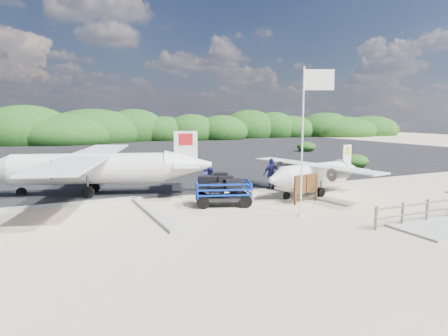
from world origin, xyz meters
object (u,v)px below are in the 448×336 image
at_px(signboard, 306,203).
at_px(aircraft_small, 46,158).
at_px(crew_c, 272,174).
at_px(flagpole, 300,217).
at_px(crew_b, 209,183).
at_px(aircraft_large, 292,153).
at_px(baggage_cart, 223,206).
at_px(crew_a, 205,180).

xyz_separation_m(signboard, aircraft_small, (-11.93, 30.70, 0.00)).
bearing_deg(crew_c, flagpole, 72.21).
distance_m(crew_c, aircraft_small, 29.30).
bearing_deg(crew_b, aircraft_large, -152.63).
relative_size(signboard, aircraft_large, 0.12).
bearing_deg(baggage_cart, aircraft_small, 123.60).
distance_m(signboard, aircraft_large, 27.84).
distance_m(crew_c, aircraft_large, 24.21).
height_order(baggage_cart, aircraft_small, aircraft_small).
height_order(signboard, crew_b, crew_b).
bearing_deg(crew_c, crew_b, 15.05).
bearing_deg(crew_a, crew_c, 153.50).
relative_size(flagpole, aircraft_large, 0.43).
height_order(flagpole, aircraft_large, flagpole).
relative_size(baggage_cart, aircraft_small, 0.40).
height_order(baggage_cart, crew_c, crew_c).
xyz_separation_m(baggage_cart, crew_c, (4.72, 2.89, 0.98)).
height_order(signboard, aircraft_large, aircraft_large).
bearing_deg(aircraft_large, signboard, 75.37).
bearing_deg(crew_a, aircraft_large, -153.67).
height_order(baggage_cart, crew_a, crew_a).
bearing_deg(flagpole, crew_a, 104.09).
height_order(flagpole, signboard, flagpole).
xyz_separation_m(signboard, crew_c, (0.45, 4.16, 0.98)).
xyz_separation_m(crew_b, aircraft_large, (19.52, 20.09, -0.89)).
distance_m(baggage_cart, crew_a, 3.67).
relative_size(baggage_cart, aircraft_large, 0.19).
height_order(baggage_cart, flagpole, flagpole).
relative_size(flagpole, aircraft_small, 0.90).
bearing_deg(crew_a, aircraft_small, -90.24).
distance_m(crew_b, aircraft_small, 28.60).
bearing_deg(baggage_cart, crew_a, 101.59).
bearing_deg(flagpole, baggage_cart, 122.25).
bearing_deg(signboard, flagpole, -143.93).
bearing_deg(aircraft_small, crew_b, 95.86).
distance_m(baggage_cart, flagpole, 4.22).
xyz_separation_m(crew_b, crew_c, (4.67, 0.99, 0.09)).
distance_m(aircraft_large, aircraft_small, 28.22).
relative_size(aircraft_large, aircraft_small, 2.11).
height_order(crew_c, aircraft_small, crew_c).
distance_m(crew_a, crew_b, 1.70).
height_order(crew_b, crew_c, crew_c).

